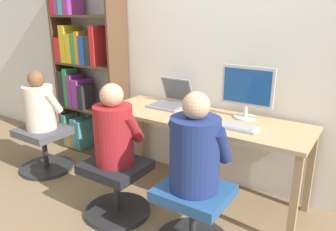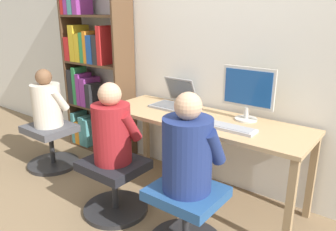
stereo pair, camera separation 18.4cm
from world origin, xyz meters
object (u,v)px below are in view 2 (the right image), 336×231
at_px(person_at_monitor, 188,150).
at_px(office_chair_right, 115,184).
at_px(office_chair_side, 51,144).
at_px(person_at_laptop, 112,129).
at_px(desktop_monitor, 248,93).
at_px(laptop, 173,100).
at_px(bookshelf, 89,64).
at_px(person_near_shelf, 47,102).
at_px(keyboard, 225,127).
at_px(office_chair_left, 186,215).

bearing_deg(person_at_monitor, office_chair_right, -179.22).
bearing_deg(office_chair_side, person_at_laptop, -8.71).
height_order(desktop_monitor, laptop, desktop_monitor).
bearing_deg(person_at_monitor, person_at_laptop, -179.61).
distance_m(bookshelf, person_near_shelf, 0.65).
xyz_separation_m(desktop_monitor, keyboard, (-0.04, -0.27, -0.21)).
bearing_deg(office_chair_side, keyboard, 10.21).
height_order(laptop, person_near_shelf, person_near_shelf).
relative_size(person_at_laptop, person_near_shelf, 1.07).
bearing_deg(bookshelf, laptop, -0.63).
bearing_deg(person_at_laptop, office_chair_right, -90.00).
bearing_deg(office_chair_left, office_chair_right, -179.65).
distance_m(keyboard, bookshelf, 1.85).
height_order(keyboard, person_at_laptop, person_at_laptop).
bearing_deg(laptop, bookshelf, 179.37).
distance_m(desktop_monitor, bookshelf, 1.85).
xyz_separation_m(office_chair_left, office_chair_right, (-0.67, -0.00, 0.00)).
bearing_deg(laptop, desktop_monitor, 1.99).
distance_m(laptop, office_chair_right, 0.91).
distance_m(person_at_monitor, person_near_shelf, 1.79).
distance_m(person_at_monitor, bookshelf, 1.98).
bearing_deg(keyboard, person_at_monitor, -90.10).
distance_m(person_at_monitor, person_at_laptop, 0.67).
distance_m(keyboard, person_at_laptop, 0.83).
height_order(laptop, person_at_monitor, person_at_monitor).
bearing_deg(person_at_laptop, laptop, 88.79).
relative_size(keyboard, office_chair_right, 0.90).
xyz_separation_m(desktop_monitor, person_near_shelf, (-1.82, -0.59, -0.25)).
bearing_deg(office_chair_right, desktop_monitor, 47.19).
height_order(office_chair_right, person_at_laptop, person_at_laptop).
bearing_deg(person_at_monitor, laptop, 131.92).
xyz_separation_m(person_at_laptop, office_chair_side, (-1.11, 0.17, -0.46)).
relative_size(office_chair_right, person_near_shelf, 0.90).
xyz_separation_m(desktop_monitor, person_at_laptop, (-0.71, -0.76, -0.23)).
xyz_separation_m(laptop, person_at_laptop, (-0.02, -0.74, -0.06)).
relative_size(office_chair_right, person_at_monitor, 0.80).
bearing_deg(office_chair_right, person_at_laptop, 90.00).
height_order(office_chair_left, person_near_shelf, person_near_shelf).
xyz_separation_m(desktop_monitor, laptop, (-0.69, -0.02, -0.17)).
distance_m(office_chair_right, person_near_shelf, 1.20).
bearing_deg(desktop_monitor, person_near_shelf, -162.06).
bearing_deg(office_chair_left, desktop_monitor, 87.27).
distance_m(keyboard, office_chair_side, 1.87).
distance_m(person_at_laptop, person_near_shelf, 1.12).
bearing_deg(bookshelf, keyboard, -8.15).
height_order(person_at_monitor, bookshelf, bookshelf).
xyz_separation_m(office_chair_right, person_at_monitor, (0.67, 0.01, 0.47)).
xyz_separation_m(keyboard, bookshelf, (-1.82, 0.26, 0.25)).
bearing_deg(desktop_monitor, office_chair_right, -132.81).
bearing_deg(laptop, office_chair_left, -48.28).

